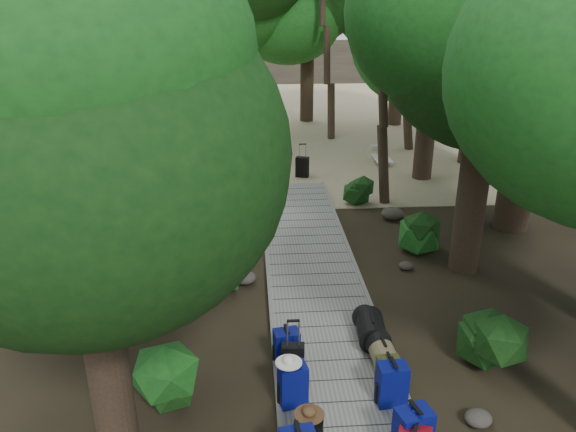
{
  "coord_description": "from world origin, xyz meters",
  "views": [
    {
      "loc": [
        -1.29,
        -9.55,
        5.78
      ],
      "look_at": [
        -0.46,
        2.15,
        1.0
      ],
      "focal_mm": 35.0,
      "sensor_mm": 36.0,
      "label": 1
    }
  ],
  "objects_px": {
    "backpack_right_d": "(388,370)",
    "duffel_right_black": "(371,329)",
    "lone_suitcase_on_sand": "(302,167)",
    "duffel_right_khaki": "(382,352)",
    "backpack_right_c": "(392,382)",
    "backpack_right_b": "(413,431)",
    "kayak": "(215,152)",
    "backpack_left_d": "(287,344)",
    "backpack_left_c": "(293,383)",
    "suitcase_on_boardwalk": "(293,360)",
    "sun_lounger": "(382,156)"
  },
  "relations": [
    {
      "from": "backpack_right_d",
      "to": "duffel_right_black",
      "type": "height_order",
      "value": "backpack_right_d"
    },
    {
      "from": "duffel_right_black",
      "to": "lone_suitcase_on_sand",
      "type": "bearing_deg",
      "value": 97.15
    },
    {
      "from": "duffel_right_khaki",
      "to": "lone_suitcase_on_sand",
      "type": "bearing_deg",
      "value": 89.26
    },
    {
      "from": "backpack_right_c",
      "to": "backpack_right_b",
      "type": "bearing_deg",
      "value": -92.57
    },
    {
      "from": "backpack_right_d",
      "to": "duffel_right_khaki",
      "type": "xyz_separation_m",
      "value": [
        0.04,
        0.53,
        -0.06
      ]
    },
    {
      "from": "kayak",
      "to": "backpack_left_d",
      "type": "bearing_deg",
      "value": -98.89
    },
    {
      "from": "backpack_right_c",
      "to": "duffel_right_khaki",
      "type": "height_order",
      "value": "backpack_right_c"
    },
    {
      "from": "backpack_left_c",
      "to": "suitcase_on_boardwalk",
      "type": "relative_size",
      "value": 1.35
    },
    {
      "from": "backpack_right_b",
      "to": "lone_suitcase_on_sand",
      "type": "xyz_separation_m",
      "value": [
        -0.29,
        12.03,
        -0.18
      ]
    },
    {
      "from": "duffel_right_khaki",
      "to": "duffel_right_black",
      "type": "xyz_separation_m",
      "value": [
        -0.06,
        0.61,
        0.04
      ]
    },
    {
      "from": "duffel_right_black",
      "to": "lone_suitcase_on_sand",
      "type": "relative_size",
      "value": 1.16
    },
    {
      "from": "backpack_right_b",
      "to": "lone_suitcase_on_sand",
      "type": "bearing_deg",
      "value": 75.62
    },
    {
      "from": "backpack_right_c",
      "to": "kayak",
      "type": "height_order",
      "value": "backpack_right_c"
    },
    {
      "from": "backpack_right_b",
      "to": "lone_suitcase_on_sand",
      "type": "relative_size",
      "value": 1.23
    },
    {
      "from": "backpack_right_d",
      "to": "lone_suitcase_on_sand",
      "type": "distance_m",
      "value": 10.61
    },
    {
      "from": "backpack_right_c",
      "to": "lone_suitcase_on_sand",
      "type": "height_order",
      "value": "backpack_right_c"
    },
    {
      "from": "backpack_right_c",
      "to": "duffel_right_khaki",
      "type": "xyz_separation_m",
      "value": [
        0.08,
        0.93,
        -0.16
      ]
    },
    {
      "from": "backpack_right_d",
      "to": "kayak",
      "type": "height_order",
      "value": "backpack_right_d"
    },
    {
      "from": "backpack_left_c",
      "to": "backpack_left_d",
      "type": "height_order",
      "value": "backpack_left_c"
    },
    {
      "from": "suitcase_on_boardwalk",
      "to": "backpack_left_d",
      "type": "bearing_deg",
      "value": 107.4
    },
    {
      "from": "suitcase_on_boardwalk",
      "to": "duffel_right_black",
      "type": "bearing_deg",
      "value": 35.65
    },
    {
      "from": "backpack_left_d",
      "to": "suitcase_on_boardwalk",
      "type": "distance_m",
      "value": 0.38
    },
    {
      "from": "lone_suitcase_on_sand",
      "to": "sun_lounger",
      "type": "bearing_deg",
      "value": 42.24
    },
    {
      "from": "backpack_left_d",
      "to": "duffel_right_black",
      "type": "relative_size",
      "value": 0.8
    },
    {
      "from": "backpack_left_d",
      "to": "suitcase_on_boardwalk",
      "type": "relative_size",
      "value": 1.12
    },
    {
      "from": "backpack_right_d",
      "to": "sun_lounger",
      "type": "xyz_separation_m",
      "value": [
        2.64,
        11.93,
        -0.08
      ]
    },
    {
      "from": "backpack_left_c",
      "to": "backpack_right_d",
      "type": "xyz_separation_m",
      "value": [
        1.48,
        0.32,
        -0.11
      ]
    },
    {
      "from": "backpack_left_d",
      "to": "sun_lounger",
      "type": "xyz_separation_m",
      "value": [
        4.15,
        11.22,
        -0.13
      ]
    },
    {
      "from": "backpack_left_c",
      "to": "lone_suitcase_on_sand",
      "type": "height_order",
      "value": "backpack_left_c"
    },
    {
      "from": "backpack_left_d",
      "to": "backpack_right_d",
      "type": "height_order",
      "value": "backpack_left_d"
    },
    {
      "from": "backpack_right_d",
      "to": "kayak",
      "type": "relative_size",
      "value": 0.18
    },
    {
      "from": "duffel_right_khaki",
      "to": "suitcase_on_boardwalk",
      "type": "xyz_separation_m",
      "value": [
        -1.47,
        -0.19,
        0.07
      ]
    },
    {
      "from": "backpack_left_d",
      "to": "suitcase_on_boardwalk",
      "type": "height_order",
      "value": "backpack_left_d"
    },
    {
      "from": "duffel_right_khaki",
      "to": "lone_suitcase_on_sand",
      "type": "distance_m",
      "value": 10.08
    },
    {
      "from": "duffel_right_khaki",
      "to": "sun_lounger",
      "type": "distance_m",
      "value": 11.7
    },
    {
      "from": "backpack_left_d",
      "to": "backpack_right_b",
      "type": "height_order",
      "value": "backpack_right_b"
    },
    {
      "from": "backpack_left_c",
      "to": "duffel_right_khaki",
      "type": "distance_m",
      "value": 1.75
    },
    {
      "from": "lone_suitcase_on_sand",
      "to": "sun_lounger",
      "type": "height_order",
      "value": "lone_suitcase_on_sand"
    },
    {
      "from": "backpack_left_c",
      "to": "suitcase_on_boardwalk",
      "type": "height_order",
      "value": "backpack_left_c"
    },
    {
      "from": "kayak",
      "to": "sun_lounger",
      "type": "relative_size",
      "value": 1.72
    },
    {
      "from": "duffel_right_black",
      "to": "lone_suitcase_on_sand",
      "type": "xyz_separation_m",
      "value": [
        -0.3,
        9.47,
        -0.01
      ]
    },
    {
      "from": "suitcase_on_boardwalk",
      "to": "kayak",
      "type": "bearing_deg",
      "value": 104.35
    },
    {
      "from": "suitcase_on_boardwalk",
      "to": "sun_lounger",
      "type": "relative_size",
      "value": 0.32
    },
    {
      "from": "backpack_right_b",
      "to": "lone_suitcase_on_sand",
      "type": "height_order",
      "value": "backpack_right_b"
    },
    {
      "from": "suitcase_on_boardwalk",
      "to": "backpack_right_d",
      "type": "bearing_deg",
      "value": -7.37
    },
    {
      "from": "sun_lounger",
      "to": "duffel_right_khaki",
      "type": "bearing_deg",
      "value": -104.12
    },
    {
      "from": "backpack_right_c",
      "to": "backpack_right_d",
      "type": "bearing_deg",
      "value": 80.06
    },
    {
      "from": "backpack_right_b",
      "to": "duffel_right_khaki",
      "type": "bearing_deg",
      "value": 72.34
    },
    {
      "from": "sun_lounger",
      "to": "backpack_right_b",
      "type": "bearing_deg",
      "value": -102.55
    },
    {
      "from": "backpack_right_c",
      "to": "suitcase_on_boardwalk",
      "type": "distance_m",
      "value": 1.57
    }
  ]
}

